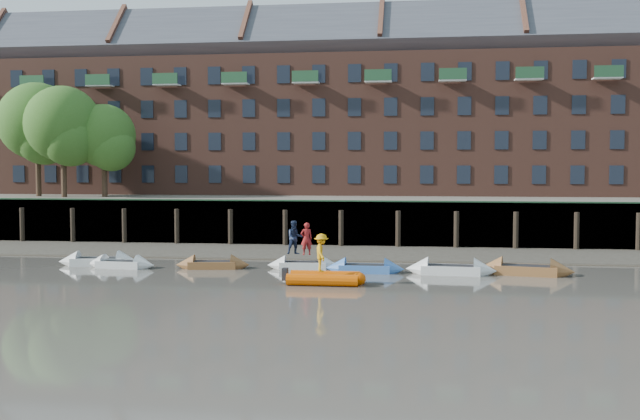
% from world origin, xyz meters
% --- Properties ---
extents(ground, '(220.00, 220.00, 0.00)m').
position_xyz_m(ground, '(0.00, 0.00, 0.00)').
color(ground, '#58544B').
rests_on(ground, ground).
extents(foreshore, '(110.00, 8.00, 0.50)m').
position_xyz_m(foreshore, '(0.00, 18.00, 0.00)').
color(foreshore, '#3D382F').
rests_on(foreshore, ground).
extents(mud_band, '(110.00, 1.60, 0.10)m').
position_xyz_m(mud_band, '(0.00, 14.60, 0.00)').
color(mud_band, '#4C4336').
rests_on(mud_band, ground).
extents(river_wall, '(110.00, 1.23, 3.30)m').
position_xyz_m(river_wall, '(-0.00, 22.38, 1.59)').
color(river_wall, '#2D2A26').
rests_on(river_wall, ground).
extents(bank_terrace, '(110.00, 28.00, 3.20)m').
position_xyz_m(bank_terrace, '(0.00, 36.00, 1.60)').
color(bank_terrace, '#5E594D').
rests_on(bank_terrace, ground).
extents(apartment_terrace, '(80.60, 15.56, 20.98)m').
position_xyz_m(apartment_terrace, '(-0.00, 36.99, 12.82)').
color(apartment_terrace, brown).
rests_on(apartment_terrace, bank_terrace).
extents(tree_cluster, '(11.76, 7.74, 9.40)m').
position_xyz_m(tree_cluster, '(-25.62, 27.35, 9.00)').
color(tree_cluster, '#3A281C').
rests_on(tree_cluster, bank_terrace).
extents(rowboat_0, '(4.71, 2.00, 1.32)m').
position_xyz_m(rowboat_0, '(-14.81, 10.24, 0.23)').
color(rowboat_0, silver).
rests_on(rowboat_0, ground).
extents(rowboat_1, '(4.12, 1.52, 1.17)m').
position_xyz_m(rowboat_1, '(-13.14, 9.46, 0.21)').
color(rowboat_1, silver).
rests_on(rowboat_1, ground).
extents(rowboat_2, '(4.24, 1.76, 1.19)m').
position_xyz_m(rowboat_2, '(-7.93, 9.91, 0.21)').
color(rowboat_2, brown).
rests_on(rowboat_2, ground).
extents(rowboat_3, '(4.10, 1.47, 1.17)m').
position_xyz_m(rowboat_3, '(-2.89, 10.40, 0.21)').
color(rowboat_3, silver).
rests_on(rowboat_3, ground).
extents(rowboat_4, '(4.25, 1.29, 1.23)m').
position_xyz_m(rowboat_4, '(0.62, 9.49, 0.22)').
color(rowboat_4, '#3B6DBA').
rests_on(rowboat_4, ground).
extents(rowboat_5, '(4.86, 1.73, 1.38)m').
position_xyz_m(rowboat_5, '(5.18, 9.44, 0.24)').
color(rowboat_5, silver).
rests_on(rowboat_5, ground).
extents(rowboat_6, '(5.10, 2.30, 1.43)m').
position_xyz_m(rowboat_6, '(9.10, 9.80, 0.25)').
color(rowboat_6, brown).
rests_on(rowboat_6, ground).
extents(rib_tender, '(3.77, 1.77, 0.65)m').
position_xyz_m(rib_tender, '(-0.90, 5.31, 0.28)').
color(rib_tender, '#D44D01').
rests_on(rib_tender, ground).
extents(person_rower_a, '(0.77, 0.65, 1.81)m').
position_xyz_m(person_rower_a, '(-2.71, 10.42, 1.69)').
color(person_rower_a, maroon).
rests_on(person_rower_a, rowboat_3).
extents(person_rower_b, '(1.13, 1.02, 1.90)m').
position_xyz_m(person_rower_b, '(-3.40, 10.60, 1.73)').
color(person_rower_b, '#19233F').
rests_on(person_rower_b, rowboat_3).
extents(person_rib_crew, '(0.93, 1.32, 1.85)m').
position_xyz_m(person_rib_crew, '(-1.16, 5.24, 1.54)').
color(person_rib_crew, orange).
rests_on(person_rib_crew, rib_tender).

